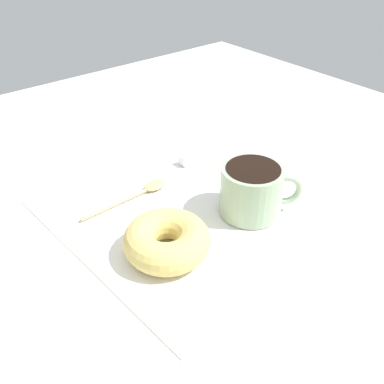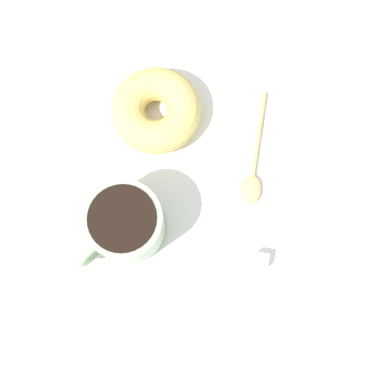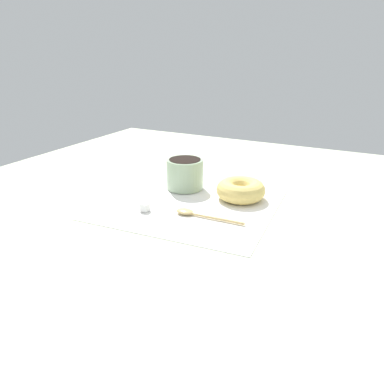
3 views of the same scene
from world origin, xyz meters
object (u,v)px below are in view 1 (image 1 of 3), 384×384
(coffee_cup, at_px, (253,189))
(sugar_cube, at_px, (185,160))
(spoon, at_px, (143,191))
(donut, at_px, (167,240))

(coffee_cup, bearing_deg, sugar_cube, 177.11)
(spoon, distance_m, sugar_cube, 0.10)
(donut, distance_m, sugar_cube, 0.21)
(sugar_cube, bearing_deg, spoon, -75.96)
(donut, bearing_deg, sugar_cube, 135.37)
(coffee_cup, bearing_deg, spoon, -144.94)
(spoon, bearing_deg, coffee_cup, 35.06)
(coffee_cup, xyz_separation_m, donut, (-0.01, -0.14, -0.02))
(spoon, xyz_separation_m, sugar_cube, (-0.03, 0.10, 0.00))
(donut, relative_size, sugar_cube, 6.70)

